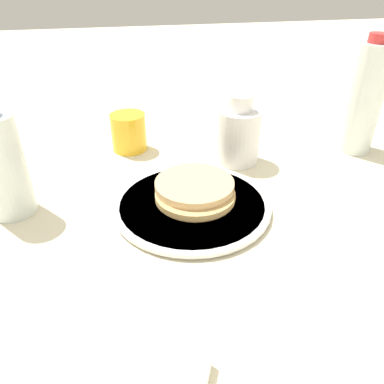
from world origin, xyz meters
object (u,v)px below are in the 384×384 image
juice_glass (129,132)px  water_bottle_far (364,99)px  water_bottle_near (2,166)px  cream_jug (239,134)px  plate (192,205)px  pancake_stack (195,192)px

juice_glass → water_bottle_far: 0.51m
juice_glass → water_bottle_near: bearing=134.7°
cream_jug → water_bottle_near: 0.44m
cream_jug → water_bottle_near: water_bottle_near is taller
juice_glass → water_bottle_near: water_bottle_near is taller
plate → juice_glass: 0.27m
plate → cream_jug: size_ratio=1.89×
pancake_stack → cream_jug: bearing=-39.1°
plate → water_bottle_far: size_ratio=1.10×
juice_glass → cream_jug: size_ratio=0.57×
cream_jug → water_bottle_far: (0.00, -0.27, 0.05)m
pancake_stack → cream_jug: (0.15, -0.12, 0.03)m
cream_jug → water_bottle_near: bearing=103.5°
pancake_stack → water_bottle_far: (0.16, -0.39, 0.09)m
juice_glass → cream_jug: bearing=-115.4°
juice_glass → water_bottle_far: bearing=-101.4°
pancake_stack → plate: bearing=118.4°
pancake_stack → water_bottle_near: 0.31m
juice_glass → water_bottle_near: (-0.21, 0.21, 0.05)m
cream_jug → water_bottle_far: size_ratio=0.58×
juice_glass → water_bottle_far: (-0.10, -0.49, 0.08)m
water_bottle_far → water_bottle_near: bearing=98.7°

